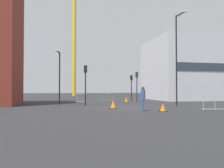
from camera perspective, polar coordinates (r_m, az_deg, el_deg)
The scene contains 15 objects.
ground at distance 19.57m, azimuth 3.62°, elevation -6.06°, with size 160.00×160.00×0.00m, color #28282B.
office_block at distance 38.40m, azimuth 19.80°, elevation 3.30°, with size 13.73×11.07×9.34m.
construction_crane at distance 58.47m, azimuth -9.80°, elevation 14.23°, with size 14.39×8.67×27.04m.
streetlamp_tall at distance 23.15m, azimuth 16.30°, elevation 7.51°, with size 0.44×1.67×8.97m.
streetlamp_short at distance 23.44m, azimuth -13.34°, elevation 2.94°, with size 0.55×1.87×5.44m.
traffic_light_far at distance 29.05m, azimuth 6.33°, elevation 0.59°, with size 0.38×0.35×3.85m.
traffic_light_verge at distance 22.33m, azimuth -6.77°, elevation 1.39°, with size 0.35×0.39×3.98m.
traffic_light_crosswalk at distance 31.60m, azimuth 4.96°, elevation 0.15°, with size 0.38×0.26×3.59m.
pedestrian_walking at distance 16.83m, azimuth 7.88°, elevation -3.17°, with size 0.34×0.34×1.82m.
safety_barrier_right_run at distance 27.89m, azimuth -8.79°, elevation -3.49°, with size 2.21×0.32×1.08m.
safety_barrier_mid_span at distance 30.59m, azimuth -1.15°, elevation -3.32°, with size 1.89×0.26×1.08m.
safety_barrier_front at distance 18.82m, azimuth 24.75°, elevation -4.41°, with size 2.02×0.34×1.08m.
traffic_cone_striped at distance 28.35m, azimuth 3.68°, elevation -4.03°, with size 0.60×0.60×0.61m.
traffic_cone_orange at distance 18.88m, azimuth 0.32°, elevation -5.29°, with size 0.66×0.66×0.67m.
traffic_cone_on_verge at distance 16.71m, azimuth 12.84°, elevation -5.90°, with size 0.58×0.58×0.59m.
Camera 1 is at (-5.28, -18.78, 1.60)m, focal length 35.90 mm.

